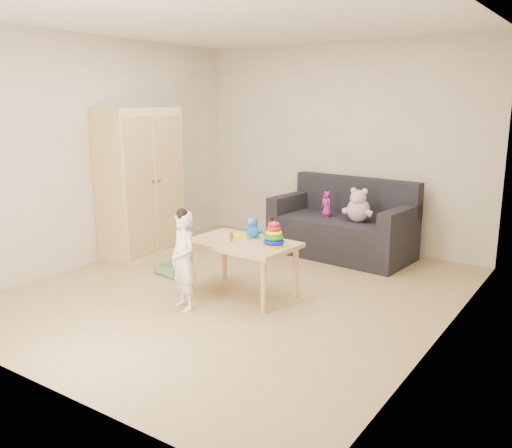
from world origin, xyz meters
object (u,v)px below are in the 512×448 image
Objects in this scene: wardrobe at (140,183)px; sofa at (341,237)px; play_table at (242,268)px; toddler at (184,262)px.

wardrobe reaches higher than sofa.
wardrobe is 1.06× the size of sofa.
wardrobe is at bearing -141.23° from sofa.
play_table reaches higher than sofa.
wardrobe is 1.74× the size of play_table.
wardrobe reaches higher than toddler.
wardrobe is 2.54m from sofa.
toddler is (-0.42, -2.42, 0.21)m from sofa.
sofa is at bearing 33.60° from wardrobe.
wardrobe is at bearing 167.96° from toddler.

